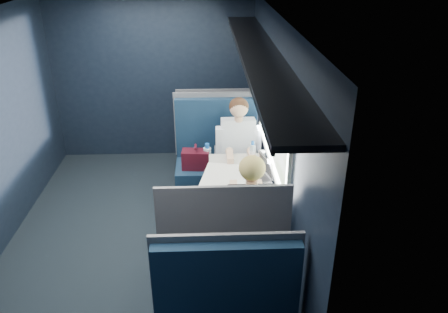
{
  "coord_description": "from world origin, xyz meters",
  "views": [
    {
      "loc": [
        0.73,
        -3.92,
        2.87
      ],
      "look_at": [
        0.9,
        0.0,
        0.95
      ],
      "focal_mm": 35.0,
      "sensor_mm": 36.0,
      "label": 1
    }
  ],
  "objects_px": {
    "seat_bay_near": "(216,164)",
    "man": "(239,148)",
    "woman": "(250,214)",
    "cup": "(262,155)",
    "table": "(237,181)",
    "laptop": "(260,171)",
    "seat_bay_far": "(223,255)",
    "bottle_small": "(253,151)",
    "seat_row_front": "(215,135)"
  },
  "relations": [
    {
      "from": "seat_bay_far",
      "to": "woman",
      "type": "bearing_deg",
      "value": 33.82
    },
    {
      "from": "woman",
      "to": "table",
      "type": "bearing_deg",
      "value": 95.45
    },
    {
      "from": "bottle_small",
      "to": "cup",
      "type": "xyz_separation_m",
      "value": [
        0.1,
        -0.01,
        -0.05
      ]
    },
    {
      "from": "seat_bay_far",
      "to": "laptop",
      "type": "xyz_separation_m",
      "value": [
        0.41,
        0.82,
        0.39
      ]
    },
    {
      "from": "seat_bay_near",
      "to": "man",
      "type": "bearing_deg",
      "value": -33.06
    },
    {
      "from": "table",
      "to": "man",
      "type": "distance_m",
      "value": 0.7
    },
    {
      "from": "woman",
      "to": "laptop",
      "type": "relative_size",
      "value": 3.62
    },
    {
      "from": "seat_row_front",
      "to": "laptop",
      "type": "xyz_separation_m",
      "value": [
        0.41,
        -1.85,
        0.4
      ]
    },
    {
      "from": "man",
      "to": "cup",
      "type": "xyz_separation_m",
      "value": [
        0.23,
        -0.36,
        0.07
      ]
    },
    {
      "from": "seat_row_front",
      "to": "table",
      "type": "bearing_deg",
      "value": -84.2
    },
    {
      "from": "seat_bay_near",
      "to": "laptop",
      "type": "xyz_separation_m",
      "value": [
        0.42,
        -0.92,
        0.38
      ]
    },
    {
      "from": "table",
      "to": "man",
      "type": "xyz_separation_m",
      "value": [
        0.07,
        0.7,
        0.06
      ]
    },
    {
      "from": "man",
      "to": "cup",
      "type": "height_order",
      "value": "man"
    },
    {
      "from": "seat_row_front",
      "to": "cup",
      "type": "distance_m",
      "value": 1.58
    },
    {
      "from": "cup",
      "to": "woman",
      "type": "bearing_deg",
      "value": -102.39
    },
    {
      "from": "seat_bay_far",
      "to": "bottle_small",
      "type": "distance_m",
      "value": 1.35
    },
    {
      "from": "laptop",
      "to": "cup",
      "type": "distance_m",
      "value": 0.4
    },
    {
      "from": "man",
      "to": "cup",
      "type": "bearing_deg",
      "value": -57.34
    },
    {
      "from": "laptop",
      "to": "table",
      "type": "bearing_deg",
      "value": 167.59
    },
    {
      "from": "table",
      "to": "seat_bay_near",
      "type": "distance_m",
      "value": 0.92
    },
    {
      "from": "seat_bay_near",
      "to": "woman",
      "type": "bearing_deg",
      "value": -80.62
    },
    {
      "from": "table",
      "to": "cup",
      "type": "relative_size",
      "value": 10.22
    },
    {
      "from": "table",
      "to": "woman",
      "type": "distance_m",
      "value": 0.71
    },
    {
      "from": "man",
      "to": "seat_bay_near",
      "type": "bearing_deg",
      "value": 146.94
    },
    {
      "from": "seat_row_front",
      "to": "man",
      "type": "relative_size",
      "value": 0.88
    },
    {
      "from": "seat_bay_far",
      "to": "cup",
      "type": "bearing_deg",
      "value": 68.44
    },
    {
      "from": "seat_bay_far",
      "to": "seat_row_front",
      "type": "height_order",
      "value": "seat_bay_far"
    },
    {
      "from": "woman",
      "to": "cup",
      "type": "relative_size",
      "value": 13.51
    },
    {
      "from": "seat_row_front",
      "to": "woman",
      "type": "xyz_separation_m",
      "value": [
        0.25,
        -2.5,
        0.32
      ]
    },
    {
      "from": "table",
      "to": "seat_bay_near",
      "type": "height_order",
      "value": "seat_bay_near"
    },
    {
      "from": "table",
      "to": "seat_row_front",
      "type": "height_order",
      "value": "seat_row_front"
    },
    {
      "from": "seat_bay_near",
      "to": "seat_row_front",
      "type": "xyz_separation_m",
      "value": [
        0.01,
        0.93,
        -0.01
      ]
    },
    {
      "from": "table",
      "to": "bottle_small",
      "type": "height_order",
      "value": "bottle_small"
    },
    {
      "from": "seat_row_front",
      "to": "laptop",
      "type": "bearing_deg",
      "value": -77.43
    },
    {
      "from": "laptop",
      "to": "man",
      "type": "bearing_deg",
      "value": 102.18
    },
    {
      "from": "woman",
      "to": "bottle_small",
      "type": "bearing_deg",
      "value": 83.22
    },
    {
      "from": "man",
      "to": "laptop",
      "type": "relative_size",
      "value": 3.62
    },
    {
      "from": "seat_bay_far",
      "to": "bottle_small",
      "type": "bearing_deg",
      "value": 72.92
    },
    {
      "from": "seat_bay_far",
      "to": "bottle_small",
      "type": "xyz_separation_m",
      "value": [
        0.38,
        1.22,
        0.42
      ]
    },
    {
      "from": "bottle_small",
      "to": "table",
      "type": "bearing_deg",
      "value": -119.06
    },
    {
      "from": "seat_row_front",
      "to": "bottle_small",
      "type": "relative_size",
      "value": 5.36
    },
    {
      "from": "cup",
      "to": "table",
      "type": "bearing_deg",
      "value": -131.2
    },
    {
      "from": "laptop",
      "to": "cup",
      "type": "bearing_deg",
      "value": 80.06
    },
    {
      "from": "table",
      "to": "laptop",
      "type": "relative_size",
      "value": 2.74
    },
    {
      "from": "laptop",
      "to": "seat_bay_far",
      "type": "bearing_deg",
      "value": -116.53
    },
    {
      "from": "seat_bay_near",
      "to": "seat_row_front",
      "type": "distance_m",
      "value": 0.93
    },
    {
      "from": "man",
      "to": "woman",
      "type": "distance_m",
      "value": 1.41
    },
    {
      "from": "woman",
      "to": "bottle_small",
      "type": "relative_size",
      "value": 6.11
    },
    {
      "from": "man",
      "to": "cup",
      "type": "distance_m",
      "value": 0.43
    },
    {
      "from": "seat_bay_near",
      "to": "table",
      "type": "bearing_deg",
      "value": -77.48
    }
  ]
}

